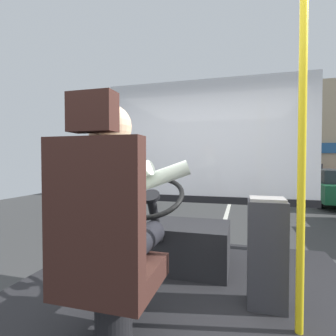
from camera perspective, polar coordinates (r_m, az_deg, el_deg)
name	(u,v)px	position (r m, az deg, el deg)	size (l,w,h in m)	color
ground	(230,203)	(10.48, 13.29, -7.32)	(18.00, 44.00, 0.06)	#393939
driver_seat	(105,249)	(1.41, -13.54, -16.60)	(0.48, 0.48, 1.29)	black
bus_driver	(115,204)	(1.46, -11.38, -7.63)	(0.75, 0.61, 0.84)	black
steering_console	(168,242)	(2.53, -0.03, -15.78)	(1.10, 1.01, 0.85)	black
handrail_pole	(302,153)	(1.65, 26.97, 2.91)	(0.04, 0.04, 2.05)	yellow
fare_box	(267,252)	(1.97, 20.58, -16.72)	(0.25, 0.21, 0.73)	#333338
windshield_panel	(205,155)	(3.20, 7.96, 2.83)	(2.50, 0.08, 1.48)	silver
street_tree	(158,118)	(13.59, -2.09, 10.68)	(3.38, 3.38, 5.43)	#4C3828
shop_building	(311,137)	(20.78, 28.49, 5.91)	(9.72, 5.42, 6.42)	tan
parked_car_red	(302,175)	(17.87, 26.99, -1.31)	(1.92, 4.14, 1.41)	maroon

